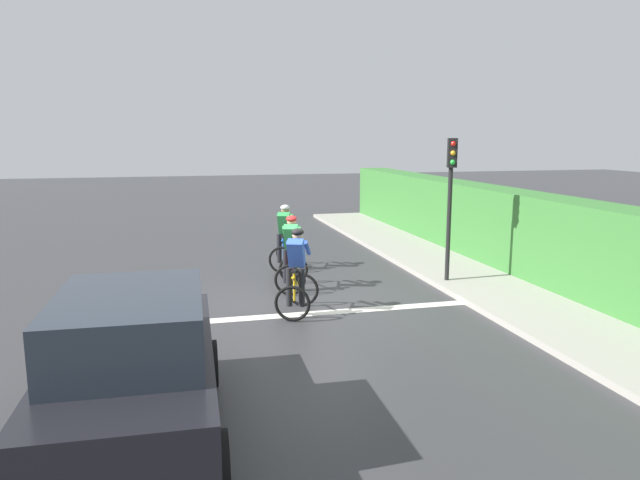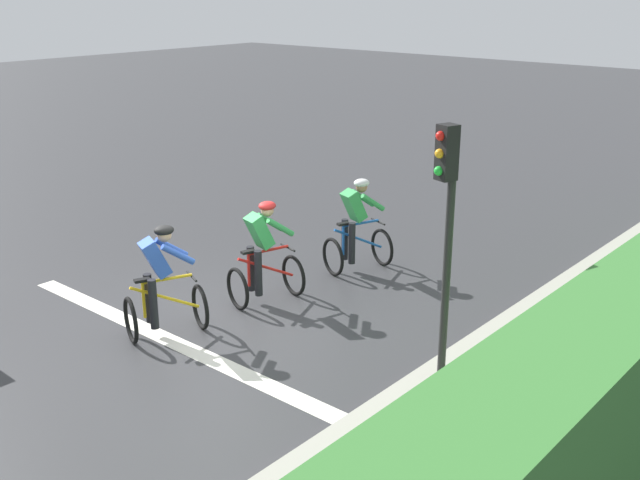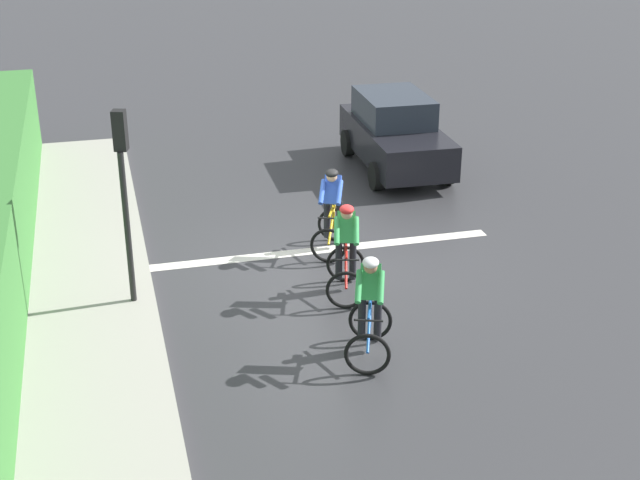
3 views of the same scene
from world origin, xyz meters
TOP-DOWN VIEW (x-y plane):
  - ground_plane at (0.00, 0.00)m, footprint 80.00×80.00m
  - sidewalk_kerb at (4.50, 2.00)m, footprint 2.80×21.26m
  - stone_wall_low at (5.40, 2.00)m, footprint 0.44×21.26m
  - road_marking_stop_line at (0.00, -0.69)m, footprint 7.00×0.30m
  - cyclist_lead at (0.14, 3.23)m, footprint 1.01×1.25m
  - cyclist_second at (-0.09, 1.17)m, footprint 0.94×1.22m
  - cyclist_mid at (-0.34, -0.63)m, footprint 1.04×1.26m
  - traffic_light_near_crossing at (3.44, 0.68)m, footprint 0.25×0.31m

SIDE VIEW (x-z plane):
  - ground_plane at x=0.00m, z-range 0.00..0.00m
  - road_marking_stop_line at x=0.00m, z-range 0.00..0.01m
  - sidewalk_kerb at x=4.50m, z-range 0.00..0.12m
  - stone_wall_low at x=5.40m, z-range 0.00..0.55m
  - cyclist_lead at x=0.14m, z-range -0.03..1.63m
  - cyclist_second at x=-0.09m, z-range -0.03..1.63m
  - cyclist_mid at x=-0.34m, z-range -0.03..1.63m
  - traffic_light_near_crossing at x=3.44m, z-range 0.55..3.89m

